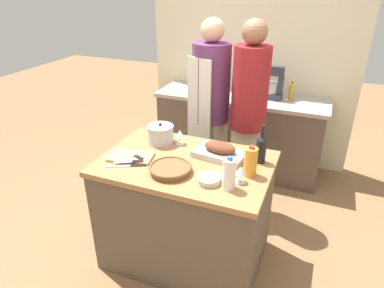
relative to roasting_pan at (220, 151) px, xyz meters
The scene contains 22 objects.
ground_plane 0.96m from the roasting_pan, 142.91° to the right, with size 12.00×12.00×0.00m, color #8E6642.
kitchen_island 0.55m from the roasting_pan, 142.91° to the right, with size 1.21×0.81×0.88m.
back_counter 1.52m from the roasting_pan, 98.12° to the left, with size 1.86×0.60×0.88m.
back_wall 1.82m from the roasting_pan, 96.54° to the left, with size 2.36×0.10×2.55m.
roasting_pan is the anchor object (origin of this frame).
wicker_basket 0.41m from the roasting_pan, 125.77° to the right, with size 0.29×0.29×0.05m.
cutting_board 0.64m from the roasting_pan, 156.52° to the right, with size 0.34×0.24×0.02m.
stock_pot 0.50m from the roasting_pan, behind, with size 0.21×0.21×0.17m.
mixing_bowl 0.36m from the roasting_pan, 83.33° to the right, with size 0.15×0.15×0.04m.
juice_jug 0.31m from the roasting_pan, 32.34° to the right, with size 0.09×0.09×0.21m.
milk_jug 0.41m from the roasting_pan, 64.55° to the right, with size 0.08×0.08×0.22m.
wine_bottle_green 0.30m from the roasting_pan, ahead, with size 0.07×0.07×0.28m.
wine_glass_left 0.36m from the roasting_pan, 50.97° to the right, with size 0.07×0.07×0.11m.
wine_glass_right 0.36m from the roasting_pan, 166.65° to the left, with size 0.07×0.07×0.12m.
knife_chef 0.66m from the roasting_pan, 146.24° to the right, with size 0.27×0.15×0.01m.
knife_paring 0.64m from the roasting_pan, 148.32° to the right, with size 0.19×0.12×0.01m.
knife_bread 0.63m from the roasting_pan, 157.30° to the right, with size 0.21×0.11×0.01m.
stand_mixer 1.45m from the roasting_pan, 84.77° to the left, with size 0.18×0.14×0.35m.
condiment_bottle_tall 1.40m from the roasting_pan, 96.68° to the left, with size 0.06×0.06×0.21m.
condiment_bottle_short 1.50m from the roasting_pan, 78.23° to the left, with size 0.05×0.05×0.19m.
person_cook_aproned 0.79m from the roasting_pan, 114.30° to the left, with size 0.36×0.38×1.75m.
person_cook_guest 0.66m from the roasting_pan, 86.03° to the left, with size 0.31×0.31×1.77m.
Camera 1 is at (0.84, -1.95, 2.06)m, focal length 32.00 mm.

